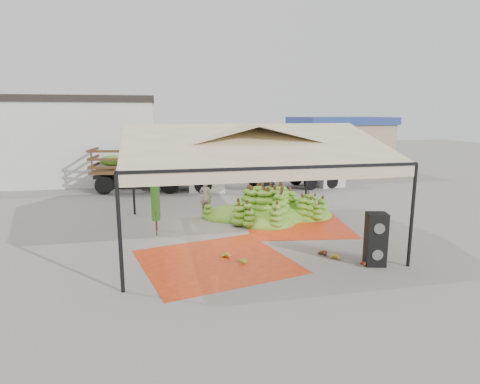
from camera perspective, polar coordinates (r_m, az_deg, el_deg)
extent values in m
plane|color=slate|center=(14.75, 0.50, -6.10)|extent=(90.00, 90.00, 0.00)
cylinder|color=black|center=(10.17, -16.74, -5.75)|extent=(0.10, 0.10, 3.00)
cylinder|color=black|center=(12.41, 23.27, -3.16)|extent=(0.10, 0.10, 3.00)
cylinder|color=black|center=(17.97, -14.97, 1.57)|extent=(0.10, 0.10, 3.00)
cylinder|color=black|center=(19.33, 9.45, 2.45)|extent=(0.10, 0.10, 3.00)
pyramid|color=beige|center=(14.11, 0.52, 7.60)|extent=(8.00, 8.00, 1.00)
cube|color=black|center=(14.15, 0.52, 5.58)|extent=(8.00, 8.00, 0.08)
cube|color=beige|center=(14.17, 0.52, 4.86)|extent=(8.00, 8.00, 0.36)
cube|color=silver|center=(28.62, -26.42, 6.25)|extent=(14.00, 6.00, 5.00)
cube|color=black|center=(28.57, -26.89, 11.64)|extent=(14.30, 6.30, 0.40)
cube|color=tan|center=(29.90, 13.79, 5.90)|extent=(6.00, 5.00, 3.60)
cube|color=navy|center=(29.79, 13.98, 9.83)|extent=(6.30, 5.30, 0.50)
cube|color=red|center=(12.24, -3.46, -9.78)|extent=(5.01, 4.85, 0.01)
cube|color=red|center=(16.25, 7.94, -4.54)|extent=(4.51, 4.68, 0.01)
ellipsoid|color=#3B811A|center=(17.22, 4.34, -1.46)|extent=(6.61, 5.78, 1.25)
ellipsoid|color=#AC8122|center=(12.61, 13.18, -8.92)|extent=(0.61, 0.56, 0.22)
ellipsoid|color=#BD8D25|center=(12.40, -2.28, -8.98)|extent=(0.62, 0.60, 0.22)
ellipsoid|color=#5F1A15|center=(12.36, 16.84, -9.60)|extent=(0.52, 0.47, 0.19)
ellipsoid|color=#5D1D15|center=(12.86, 11.40, -8.43)|extent=(0.56, 0.48, 0.23)
ellipsoid|color=#407017|center=(12.13, 0.10, -9.40)|extent=(0.64, 0.64, 0.23)
ellipsoid|color=#53831B|center=(13.75, -5.33, 3.78)|extent=(0.24, 0.24, 0.20)
ellipsoid|color=#53831B|center=(14.01, 0.78, 3.96)|extent=(0.24, 0.24, 0.20)
ellipsoid|color=#53831B|center=(14.43, 6.61, 4.10)|extent=(0.24, 0.24, 0.20)
cube|color=black|center=(12.47, 18.63, -8.09)|extent=(0.67, 0.61, 0.78)
cube|color=black|center=(12.24, 18.86, -4.63)|extent=(0.67, 0.61, 0.78)
imported|color=gray|center=(17.72, -4.92, -0.71)|extent=(0.64, 0.54, 1.49)
cube|color=#51331B|center=(23.67, -13.49, 3.03)|extent=(5.84, 3.38, 0.13)
cube|color=white|center=(23.28, -4.66, 3.45)|extent=(2.34, 2.71, 2.53)
cylinder|color=black|center=(23.15, -18.72, 0.92)|extent=(1.03, 0.48, 0.99)
cylinder|color=black|center=(25.25, -17.42, 1.81)|extent=(1.03, 0.48, 0.99)
cylinder|color=black|center=(22.46, -10.03, 1.04)|extent=(1.03, 0.48, 0.99)
cylinder|color=black|center=(24.62, -9.44, 1.94)|extent=(1.03, 0.48, 0.99)
cylinder|color=black|center=(22.32, -5.26, 1.10)|extent=(1.03, 0.48, 0.99)
cylinder|color=black|center=(24.49, -5.09, 2.00)|extent=(1.03, 0.48, 0.99)
ellipsoid|color=#407E1A|center=(23.60, -13.55, 4.36)|extent=(4.66, 2.66, 0.77)
cube|color=yellow|center=(23.46, -12.27, 5.45)|extent=(2.52, 2.52, 0.27)
cube|color=#452717|center=(23.60, 6.46, 2.62)|extent=(4.54, 2.65, 0.10)
cube|color=silver|center=(25.04, 12.16, 3.13)|extent=(1.83, 2.11, 1.97)
cylinder|color=black|center=(22.23, 3.99, 0.80)|extent=(0.80, 0.38, 0.77)
cylinder|color=black|center=(23.76, 2.18, 1.48)|extent=(0.80, 0.38, 0.77)
cylinder|color=black|center=(23.55, 9.99, 1.23)|extent=(0.80, 0.38, 0.77)
cylinder|color=black|center=(24.99, 7.92, 1.87)|extent=(0.80, 0.38, 0.77)
cylinder|color=black|center=(24.34, 12.90, 1.44)|extent=(0.80, 0.38, 0.77)
cylinder|color=black|center=(25.74, 10.73, 2.05)|extent=(0.80, 0.38, 0.77)
ellipsoid|color=#59831B|center=(23.54, 6.48, 3.65)|extent=(3.63, 2.09, 0.60)
cube|color=yellow|center=(23.70, 7.41, 4.51)|extent=(1.97, 1.96, 0.21)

